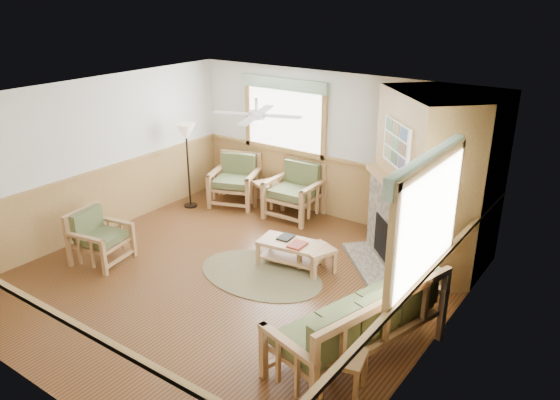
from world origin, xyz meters
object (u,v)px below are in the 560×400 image
Objects in this scene: armchair_back_left at (235,180)px; coffee_table at (291,254)px; footstool at (317,260)px; end_table_chairs at (268,196)px; floor_lamp_right at (432,242)px; end_table_sofa at (343,374)px; floor_lamp_left at (188,166)px; armchair_left at (101,237)px; sofa at (358,321)px; armchair_back_right at (294,191)px.

armchair_back_left is 2.83m from coffee_table.
coffee_table is 0.44m from footstool.
end_table_chairs is 4.02m from floor_lamp_right.
floor_lamp_left is (-5.09, 2.91, 0.59)m from end_table_sofa.
armchair_left reaches higher than end_table_sofa.
sofa is 5.44m from floor_lamp_left.
floor_lamp_right reaches higher than sofa.
armchair_back_left is at bearing 152.99° from footstool.
armchair_back_right is at bearing 114.30° from coffee_table.
floor_lamp_left reaches higher than end_table_chairs.
floor_lamp_right is (3.15, -1.33, 0.37)m from armchair_back_right.
armchair_back_right is at bearing 0.00° from end_table_chairs.
floor_lamp_left is (-3.01, 0.87, 0.64)m from coffee_table.
sofa reaches higher than coffee_table.
armchair_back_right reaches higher than end_table_chairs.
floor_lamp_right is (3.75, -1.33, 0.60)m from end_table_chairs.
armchair_back_left is 0.96× the size of armchair_back_right.
end_table_chairs is 1.66m from floor_lamp_left.
armchair_back_right is 2.22× the size of footstool.
armchair_left reaches higher than footstool.
end_table_sofa is at bearing -44.60° from end_table_chairs.
armchair_back_right is 1.21× the size of armchair_left.
coffee_table is at bearing 135.51° from end_table_sofa.
floor_lamp_left is (-4.92, 2.30, 0.34)m from sofa.
floor_lamp_right reaches higher than coffee_table.
floor_lamp_right reaches higher than end_table_sofa.
armchair_back_left reaches higher than footstool.
armchair_back_right is 2.19m from footstool.
armchair_left is 0.84× the size of coffee_table.
floor_lamp_right is (4.47, -1.19, 0.39)m from armchair_back_left.
end_table_sofa is at bearing -52.01° from footstool.
end_table_chairs is at bearing 177.71° from armchair_back_right.
end_table_chairs is at bearing -9.07° from armchair_back_left.
armchair_left is at bearing -150.14° from footstool.
end_table_chairs reaches higher than coffee_table.
sofa is 4.27m from armchair_back_right.
armchair_back_left is at bearing -13.34° from armchair_left.
floor_lamp_left is (-0.51, 2.49, 0.42)m from armchair_left.
floor_lamp_left is 5.13m from floor_lamp_right.
end_table_sofa is at bearing 30.55° from sofa.
coffee_table is 3.20m from floor_lamp_left.
armchair_left is at bearing -112.58° from armchair_back_left.
armchair_back_right is 1.01× the size of coffee_table.
armchair_back_left is 4.64m from floor_lamp_right.
sofa is 1.25× the size of floor_lamp_right.
end_table_sofa reaches higher than footstool.
coffee_table is at bearing -171.47° from floor_lamp_right.
end_table_chairs is at bearing 142.96° from footstool.
end_table_sofa is 0.28× the size of floor_lamp_right.
armchair_back_left is 3.13m from armchair_left.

